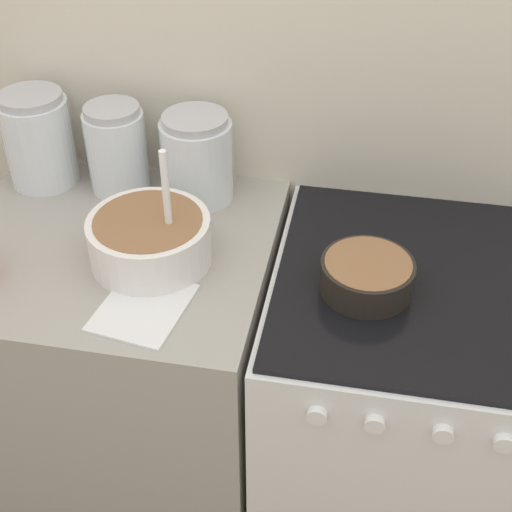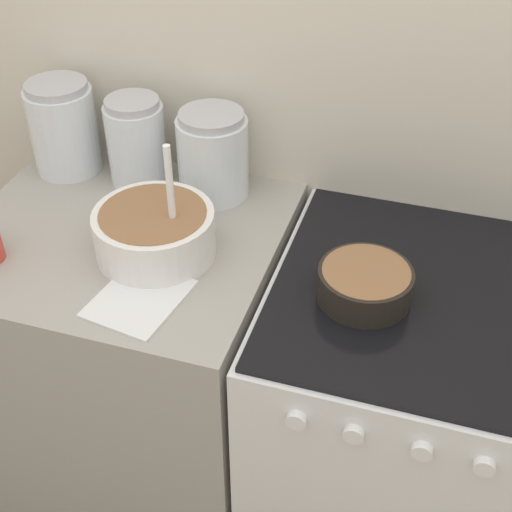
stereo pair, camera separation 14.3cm
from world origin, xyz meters
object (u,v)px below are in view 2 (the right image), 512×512
at_px(storage_jar_left, 64,133).
at_px(storage_jar_right, 213,160).
at_px(mixing_bowl, 155,230).
at_px(baking_pan, 365,283).
at_px(stove, 392,427).
at_px(storage_jar_middle, 137,147).

bearing_deg(storage_jar_left, storage_jar_right, 0.00).
xyz_separation_m(storage_jar_left, storage_jar_right, (0.42, 0.00, -0.01)).
xyz_separation_m(mixing_bowl, baking_pan, (0.48, -0.01, -0.02)).
height_order(stove, storage_jar_left, storage_jar_left).
height_order(stove, baking_pan, baking_pan).
distance_m(storage_jar_middle, storage_jar_right, 0.21).
distance_m(stove, mixing_bowl, 0.79).
relative_size(storage_jar_left, storage_jar_right, 1.09).
height_order(mixing_bowl, storage_jar_right, mixing_bowl).
bearing_deg(stove, storage_jar_left, 166.32).
distance_m(mixing_bowl, storage_jar_right, 0.28).
bearing_deg(storage_jar_middle, storage_jar_right, 0.00).
xyz_separation_m(baking_pan, storage_jar_left, (-0.86, 0.29, 0.07)).
bearing_deg(storage_jar_right, stove, -23.10).
relative_size(storage_jar_middle, storage_jar_right, 1.02).
bearing_deg(mixing_bowl, baking_pan, -1.44).
bearing_deg(storage_jar_right, mixing_bowl, -98.07).
bearing_deg(storage_jar_right, baking_pan, -33.22).
height_order(storage_jar_middle, storage_jar_right, storage_jar_middle).
distance_m(storage_jar_left, storage_jar_right, 0.42).
bearing_deg(baking_pan, mixing_bowl, 178.56).
distance_m(mixing_bowl, storage_jar_left, 0.47).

